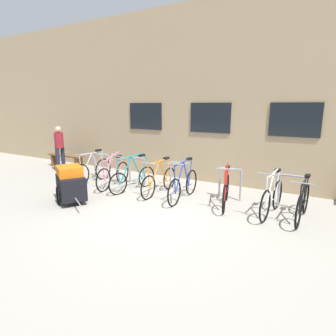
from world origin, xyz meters
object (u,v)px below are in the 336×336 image
at_px(bicycle_teal, 133,178).
at_px(bicycle_orange, 159,181).
at_px(bicycle_red, 226,191).
at_px(wooden_bench, 66,158).
at_px(person_by_bench, 59,146).
at_px(backpack, 69,171).
at_px(bike_trailer, 71,184).
at_px(bicycle_pink, 113,174).
at_px(bicycle_blue, 183,185).
at_px(bicycle_silver, 92,170).
at_px(bicycle_white, 272,198).
at_px(bicycle_black, 303,203).

distance_m(bicycle_teal, bicycle_orange, 0.84).
bearing_deg(bicycle_red, wooden_bench, 171.08).
bearing_deg(person_by_bench, bicycle_orange, -6.10).
xyz_separation_m(bicycle_red, bicycle_orange, (-1.92, 0.00, -0.01)).
bearing_deg(backpack, wooden_bench, 124.03).
bearing_deg(bicycle_red, bicycle_teal, -177.79).
relative_size(bicycle_orange, bike_trailer, 1.25).
height_order(bicycle_pink, bicycle_blue, bicycle_pink).
distance_m(bicycle_blue, bicycle_silver, 3.29).
distance_m(bicycle_white, wooden_bench, 8.11).
bearing_deg(bicycle_orange, bicycle_black, -0.56).
relative_size(bicycle_pink, bike_trailer, 1.22).
bearing_deg(bicycle_white, bike_trailer, -160.10).
relative_size(bicycle_white, bicycle_blue, 0.96).
bearing_deg(bike_trailer, bicycle_blue, 33.89).
height_order(bicycle_teal, bicycle_orange, bicycle_teal).
bearing_deg(bicycle_red, person_by_bench, 175.65).
bearing_deg(bicycle_blue, person_by_bench, 173.64).
bearing_deg(bicycle_blue, bicycle_teal, 179.96).
bearing_deg(backpack, bicycle_pink, -21.13).
distance_m(bicycle_pink, bike_trailer, 1.61).
bearing_deg(bicycle_teal, bicycle_blue, -0.04).
height_order(bicycle_red, backpack, bicycle_red).
height_order(bicycle_red, bicycle_teal, bicycle_teal).
relative_size(bicycle_red, bicycle_orange, 0.94).
height_order(bicycle_pink, backpack, bicycle_pink).
distance_m(bicycle_white, bicycle_silver, 5.49).
relative_size(bicycle_silver, backpack, 3.88).
xyz_separation_m(bicycle_pink, bicycle_orange, (1.57, 0.11, -0.01)).
xyz_separation_m(bicycle_pink, person_by_bench, (-3.07, 0.61, 0.58)).
height_order(bicycle_white, wooden_bench, bicycle_white).
relative_size(bicycle_white, wooden_bench, 1.01).
relative_size(bicycle_white, bicycle_teal, 1.00).
relative_size(bicycle_teal, person_by_bench, 1.01).
bearing_deg(bicycle_black, backpack, 179.72).
bearing_deg(bicycle_blue, bicycle_orange, 172.18).
distance_m(bicycle_pink, bicycle_black, 5.21).
bearing_deg(bicycle_black, bicycle_teal, -179.06).
height_order(bicycle_red, wooden_bench, bicycle_red).
relative_size(bicycle_red, bicycle_silver, 0.97).
distance_m(bicycle_red, bicycle_black, 1.72).
distance_m(bicycle_pink, backpack, 2.06).
relative_size(bicycle_red, bicycle_teal, 0.97).
relative_size(bicycle_orange, wooden_bench, 1.05).
xyz_separation_m(bicycle_teal, bicycle_orange, (0.84, 0.11, -0.00)).
distance_m(bicycle_blue, person_by_bench, 5.51).
relative_size(bicycle_orange, backpack, 4.00).
height_order(bicycle_orange, person_by_bench, person_by_bench).
xyz_separation_m(wooden_bench, person_by_bench, (0.38, -0.59, 0.60)).
bearing_deg(bicycle_pink, bicycle_white, 0.70).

